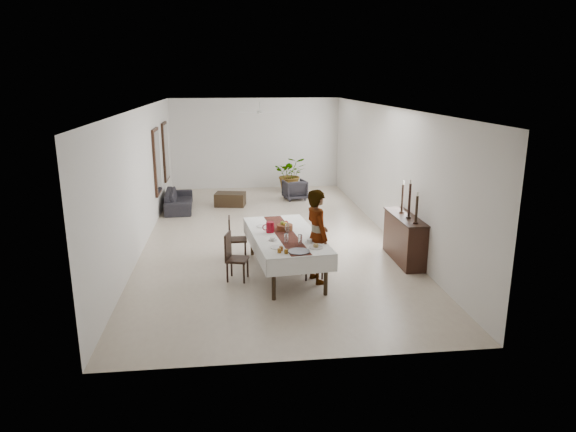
{
  "coord_description": "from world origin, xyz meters",
  "views": [
    {
      "loc": [
        -0.95,
        -12.41,
        3.85
      ],
      "look_at": [
        0.25,
        -2.03,
        1.05
      ],
      "focal_mm": 32.0,
      "sensor_mm": 36.0,
      "label": 1
    }
  ],
  "objects": [
    {
      "name": "wall_front",
      "position": [
        0.0,
        -6.0,
        1.6
      ],
      "size": [
        6.0,
        0.02,
        3.2
      ],
      "primitive_type": "cube",
      "color": "silver",
      "rests_on": "floor"
    },
    {
      "name": "chair_right_far_back",
      "position": [
        0.95,
        -1.43,
        0.7
      ],
      "size": [
        0.14,
        0.4,
        0.51
      ],
      "primitive_type": "cube",
      "rotation": [
        0.0,
        0.0,
        1.3
      ],
      "color": "black",
      "rests_on": "chair_right_far_seat"
    },
    {
      "name": "tablecloth_drape_near",
      "position": [
        0.28,
        -4.01,
        0.67
      ],
      "size": [
        1.29,
        0.15,
        0.33
      ],
      "primitive_type": "cube",
      "rotation": [
        0.0,
        0.0,
        0.11
      ],
      "color": "white",
      "rests_on": "dining_table_top"
    },
    {
      "name": "sofa",
      "position": [
        -2.5,
        3.03,
        0.29
      ],
      "size": [
        0.86,
        2.01,
        0.58
      ],
      "primitive_type": "imported",
      "rotation": [
        0.0,
        0.0,
        1.62
      ],
      "color": "#242126",
      "rests_on": "floor"
    },
    {
      "name": "mirror_frame_far",
      "position": [
        -2.96,
        4.3,
        1.6
      ],
      "size": [
        0.06,
        1.05,
        1.85
      ],
      "primitive_type": "cube",
      "color": "black",
      "rests_on": "wall_left"
    },
    {
      "name": "serving_tray",
      "position": [
        0.25,
        -3.75,
        0.85
      ],
      "size": [
        0.4,
        0.4,
        0.02
      ],
      "primitive_type": "cylinder",
      "color": "#3F3F44",
      "rests_on": "tablecloth_top"
    },
    {
      "name": "potted_plant",
      "position": [
        1.18,
        5.2,
        0.62
      ],
      "size": [
        1.19,
        1.06,
        1.24
      ],
      "primitive_type": "imported",
      "rotation": [
        0.0,
        0.0,
        -0.09
      ],
      "color": "#335421",
      "rests_on": "floor"
    },
    {
      "name": "ceiling",
      "position": [
        0.0,
        0.0,
        3.2
      ],
      "size": [
        6.0,
        12.0,
        0.02
      ],
      "primitive_type": "cube",
      "color": "white",
      "rests_on": "wall_back"
    },
    {
      "name": "table_runner",
      "position": [
        0.13,
        -2.6,
        0.84
      ],
      "size": [
        0.68,
        2.78,
        0.0
      ],
      "primitive_type": "cube",
      "rotation": [
        0.0,
        0.0,
        0.11
      ],
      "color": "#5C241A",
      "rests_on": "tablecloth_top"
    },
    {
      "name": "dining_table_top",
      "position": [
        0.13,
        -2.6,
        0.8
      ],
      "size": [
        1.38,
        2.74,
        0.06
      ],
      "primitive_type": "cube",
      "rotation": [
        0.0,
        0.0,
        0.11
      ],
      "color": "black",
      "rests_on": "table_leg_fl"
    },
    {
      "name": "coffee_table",
      "position": [
        -0.95,
        3.31,
        0.2
      ],
      "size": [
        1.01,
        0.77,
        0.41
      ],
      "primitive_type": "cube",
      "rotation": [
        0.0,
        0.0,
        -0.18
      ],
      "color": "black",
      "rests_on": "floor"
    },
    {
      "name": "saucer_left",
      "position": [
        -0.16,
        -3.02,
        0.84
      ],
      "size": [
        0.17,
        0.17,
        0.01
      ],
      "primitive_type": "cylinder",
      "color": "silver",
      "rests_on": "tablecloth_top"
    },
    {
      "name": "fan_blade_e",
      "position": [
        0.35,
        3.0,
        2.9
      ],
      "size": [
        0.55,
        0.1,
        0.01
      ],
      "primitive_type": "cube",
      "color": "white",
      "rests_on": "fan_hub"
    },
    {
      "name": "candlestick_near_shaft",
      "position": [
        2.78,
        -2.77,
        1.31
      ],
      "size": [
        0.05,
        0.05,
        0.54
      ],
      "primitive_type": "cylinder",
      "color": "black",
      "rests_on": "candlestick_near_base"
    },
    {
      "name": "chair_left_near_back",
      "position": [
        -1.02,
        -2.82,
        0.7
      ],
      "size": [
        0.14,
        0.4,
        0.51
      ],
      "primitive_type": "cube",
      "rotation": [
        0.0,
        0.0,
        -1.83
      ],
      "color": "black",
      "rests_on": "chair_left_near_seat"
    },
    {
      "name": "candlestick_mid_candle",
      "position": [
        2.78,
        -2.33,
        1.79
      ],
      "size": [
        0.04,
        0.04,
        0.09
      ],
      "primitive_type": "cylinder",
      "color": "beige",
      "rests_on": "candlestick_mid_shaft"
    },
    {
      "name": "chair_left_near_leg_bl",
      "position": [
        -0.64,
        -2.75,
        0.2
      ],
      "size": [
        0.05,
        0.05,
        0.4
      ],
      "primitive_type": "cylinder",
      "rotation": [
        0.0,
        0.0,
        -0.26
      ],
      "color": "black",
      "rests_on": "floor"
    },
    {
      "name": "fan_rod",
      "position": [
        0.0,
        3.0,
        3.1
      ],
      "size": [
        0.04,
        0.04,
        0.2
      ],
      "primitive_type": "cylinder",
      "color": "beige",
      "rests_on": "ceiling"
    },
    {
      "name": "sideboard_top",
      "position": [
        2.78,
        -2.17,
        0.99
      ],
      "size": [
        0.48,
        1.69,
        0.03
      ],
      "primitive_type": "cube",
      "color": "black",
      "rests_on": "sideboard_body"
    },
    {
      "name": "tablecloth_top",
      "position": [
        0.13,
        -2.6,
        0.83
      ],
      "size": [
        1.59,
        2.96,
        0.01
      ],
      "primitive_type": "cube",
      "rotation": [
        0.0,
        0.0,
        0.11
      ],
      "color": "white",
      "rests_on": "dining_table_top"
    },
    {
      "name": "candlestick_mid_base",
      "position": [
        2.78,
        -2.33,
        1.02
      ],
      "size": [
        0.11,
        0.11,
        0.03
      ],
      "primitive_type": "cylinder",
      "color": "black",
      "rests_on": "sideboard_top"
    },
    {
      "name": "wine_glass_far",
      "position": [
        0.18,
        -2.54,
        0.93
      ],
      "size": [
        0.08,
        0.08,
        0.19
      ],
      "primitive_type": "cylinder",
      "color": "white",
      "rests_on": "tablecloth_top"
    },
    {
      "name": "mirror_frame_near",
      "position": [
        -2.96,
        2.2,
        1.6
      ],
      "size": [
        0.06,
        1.05,
        1.85
      ],
      "primitive_type": "cube",
      "color": "black",
      "rests_on": "wall_left"
    },
    {
      "name": "mirror_glass_near",
      "position": [
        -2.92,
        2.2,
        1.6
      ],
      "size": [
        0.01,
        0.9,
        1.7
      ],
      "primitive_type": "cube",
      "color": "white",
      "rests_on": "mirror_frame_near"
    },
    {
      "name": "bread_near_right",
      "position": [
        0.6,
        -3.55,
        0.88
      ],
      "size": [
        0.1,
        0.1,
        0.1
      ],
      "primitive_type": "sphere",
      "color": "tan",
      "rests_on": "plate_near_right"
    },
    {
      "name": "saucer_right",
      "position": [
        0.53,
        -3.23,
        0.84
      ],
      "size": [
        0.17,
        0.17,
        0.01
      ],
      "primitive_type": "cylinder",
      "color": "white",
      "rests_on": "tablecloth_top"
    },
    {
      "name": "chair_left_near_leg_br",
      "position": [
        -0.73,
        -3.07,
        0.2
      ],
      "size": [
        0.05,
        0.05,
        0.4
      ],
      "primitive_type": "cylinder",
      "rotation": [
        0.0,
        0.0,
        -0.26
      ],
      "color": "black",
      "rests_on": "floor"
    },
    {
      "name": "fruit_yellow",
      "position": [
        0.16,
        -2.38,
        0.98
      ],
      "size": [
        0.09,
        0.09,
        0.09
      ],
      "primitive_type": "sphere",
      "color": "yellow",
      "rests_on": "fruit_basket"
    },
    {
      "name": "plate_far_left",
      "position": [
        -0.29,
        -2.04,
        0.85
      ],
      "size": [
        0.26,
        0.26,
        0.02
      ],
      "primitive_type": "cylinder",
      "color": "white",
      "rests_on": "tablecloth_top"
    },
    {
      "name": "fan_blade_s",
      "position": [
        0.0,
        2.65,
        2.9
      ],
      "size": [
        0.1,
        0.55,
        0.01
      ],
      "primitive_type": "cube",
      "color": "white",
      "rests_on": "fan_hub"
    },
    {
      "name": "wine_glass_mid",
      "position": [
        0.08,
        -3.22,
        0.93
      ],
      "size": [
        0.08,
        0.08,
        0.19
      ],
      "primitive_type": "cylinder",
      "color": "white",
      "rests_on": "tablecloth_top"
    },
    {
      "name": "candlestick_mid_shaft",
      "position": [
        2.78,
        -2.33,
        1.39
      ],
      "size": [
        0.05,
        0.05,
        0.7
      ],
      "primitive_type": "cylinder",
      "color": "black",
      "rests_on": "candlestick_mid_base"
    },
    {
      "name": "chair_left_far_seat",
      "position": [
        -0.81,
        -1.53,
        0.41
      ],
      "size": [
        0.39,
        0.39,
        0.04
      ],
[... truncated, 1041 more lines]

